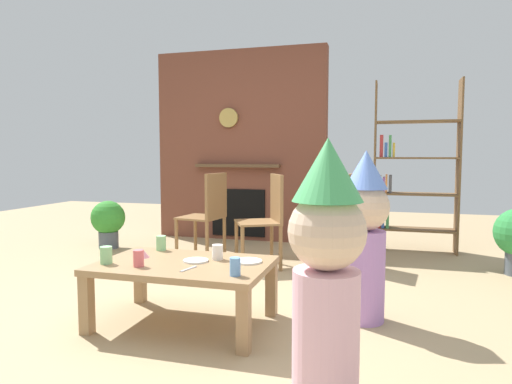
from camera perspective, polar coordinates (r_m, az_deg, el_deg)
ground_plane at (r=3.28m, az=-4.60°, el=-14.60°), size 12.00×12.00×0.00m
brick_fireplace_feature at (r=5.78m, az=-1.98°, el=5.79°), size 2.20×0.28×2.40m
bookshelf at (r=5.31m, az=18.76°, el=2.24°), size 0.90×0.28×1.90m
coffee_table at (r=2.95m, az=-9.15°, el=-9.89°), size 1.09×0.71×0.40m
paper_cup_near_left at (r=3.00m, az=-18.48°, el=-7.61°), size 0.07×0.07×0.11m
paper_cup_near_right at (r=2.87m, az=-14.68°, el=-8.14°), size 0.06×0.06×0.10m
paper_cup_center at (r=3.31m, az=-11.95°, el=-6.35°), size 0.07×0.07×0.10m
paper_cup_far_left at (r=2.97m, az=-4.91°, el=-7.61°), size 0.07×0.07×0.10m
paper_cup_far_right at (r=2.58m, az=-2.66°, el=-9.44°), size 0.06×0.06×0.10m
paper_plate_front at (r=2.90m, az=-1.04°, el=-8.76°), size 0.18×0.18×0.01m
paper_plate_rear at (r=2.94m, az=-7.65°, el=-8.62°), size 0.16×0.16×0.01m
birthday_cake_slice at (r=3.11m, az=-14.27°, el=-7.50°), size 0.10×0.10×0.06m
table_fork at (r=2.75m, az=-8.55°, el=-9.62°), size 0.05×0.15×0.01m
child_with_cone_hat at (r=1.88m, az=8.93°, el=-9.99°), size 0.32×0.32×1.16m
child_in_pink at (r=3.00m, az=13.64°, el=-4.92°), size 0.31×0.31×1.12m
dining_chair_left at (r=4.63m, az=-6.06°, el=-2.42°), size 0.45×0.45×0.90m
dining_chair_middle at (r=4.32m, az=1.43°, el=-2.91°), size 0.54×0.54×0.90m
dining_chair_right at (r=4.47m, az=10.48°, el=-2.73°), size 0.45×0.45×0.90m
potted_plant_short at (r=5.50m, az=-18.26°, el=-3.46°), size 0.39×0.39×0.55m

